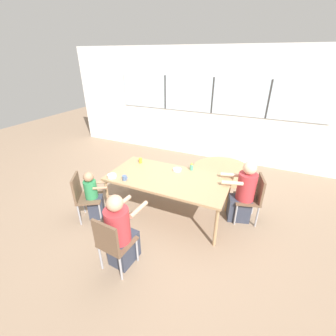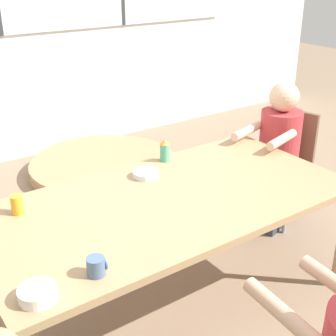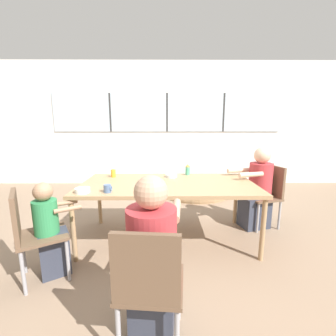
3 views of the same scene
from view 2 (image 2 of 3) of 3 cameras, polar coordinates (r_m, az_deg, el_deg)
The scene contains 10 objects.
ground_plane at distance 2.94m, azimuth 0.00°, elevation -16.15°, with size 16.00×16.00×0.00m, color #8C725B.
dining_table at distance 2.56m, azimuth 0.00°, elevation -4.64°, with size 2.04×1.02×0.72m.
chair_for_woman_green_shirt at distance 3.74m, azimuth 14.14°, elevation 1.46°, with size 0.49×0.49×0.85m.
person_woman_green_shirt at distance 3.60m, azimuth 12.97°, elevation 0.71°, with size 0.60×0.44×1.11m.
coffee_mug at distance 1.97m, azimuth -8.71°, elevation -11.74°, with size 0.08×0.08×0.08m.
sippy_cup at distance 2.96m, azimuth -0.40°, elevation 2.22°, with size 0.06×0.06×0.15m.
juice_glass at distance 2.49m, azimuth -17.92°, elevation -4.26°, with size 0.06×0.06×0.10m.
bowl_white_shallow at distance 2.77m, azimuth -2.75°, elevation -0.73°, with size 0.15×0.15×0.04m.
bowl_cereal at distance 1.91m, azimuth -15.61°, elevation -14.55°, with size 0.15×0.15×0.05m.
folded_table_stack at distance 4.57m, azimuth -7.77°, elevation 0.24°, with size 1.41×1.41×0.12m.
Camera 2 is at (-1.28, -1.83, 1.91)m, focal length 50.00 mm.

